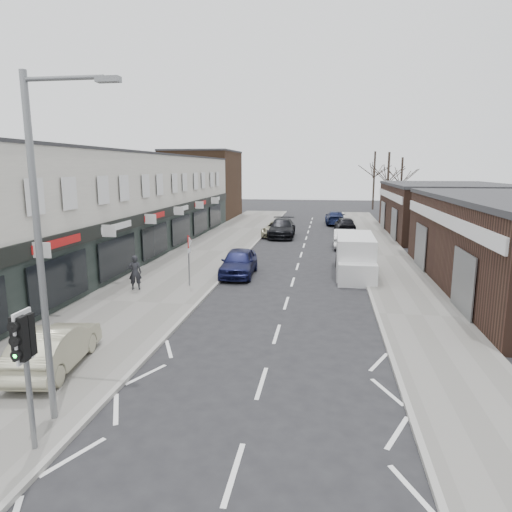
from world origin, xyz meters
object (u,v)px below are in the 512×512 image
at_px(street_lamp, 45,234).
at_px(pedestrian, 135,272).
at_px(parked_car_left_c, 277,229).
at_px(warning_sign, 189,246).
at_px(sedan_on_pavement, 55,347).
at_px(parked_car_right_a, 344,238).
at_px(parked_car_right_c, 335,218).
at_px(traffic_light, 24,348).
at_px(parked_car_left_a, 239,262).
at_px(white_van, 355,256).
at_px(parked_car_right_b, 345,224).
at_px(parked_car_left_b, 282,228).

bearing_deg(street_lamp, pedestrian, 104.91).
bearing_deg(parked_car_left_c, warning_sign, -93.59).
height_order(warning_sign, sedan_on_pavement, warning_sign).
distance_m(parked_car_right_a, parked_car_right_c, 14.78).
distance_m(traffic_light, parked_car_left_a, 17.21).
distance_m(street_lamp, warning_sign, 13.04).
relative_size(street_lamp, parked_car_right_c, 1.58).
bearing_deg(pedestrian, white_van, -173.58).
bearing_deg(parked_car_left_c, street_lamp, -89.37).
bearing_deg(street_lamp, white_van, 65.11).
distance_m(traffic_light, parked_car_right_b, 37.32).
bearing_deg(white_van, pedestrian, -152.86).
xyz_separation_m(parked_car_right_a, parked_car_right_c, (-0.43, 14.78, 0.01)).
bearing_deg(white_van, parked_car_right_b, 90.43).
xyz_separation_m(street_lamp, white_van, (7.93, 17.08, -3.54)).
distance_m(parked_car_left_b, parked_car_right_a, 7.05).
xyz_separation_m(pedestrian, parked_car_right_c, (10.28, 29.55, -0.25)).
height_order(white_van, parked_car_left_b, white_van).
bearing_deg(parked_car_left_b, traffic_light, -95.25).
bearing_deg(parked_car_right_c, parked_car_left_c, 59.12).
relative_size(sedan_on_pavement, pedestrian, 2.35).
xyz_separation_m(white_van, parked_car_right_c, (-0.74, 24.09, -0.34)).
xyz_separation_m(pedestrian, parked_car_left_b, (5.42, 19.43, -0.17)).
relative_size(warning_sign, parked_car_left_c, 0.55).
bearing_deg(white_van, parked_car_left_b, 112.60).
relative_size(sedan_on_pavement, parked_car_left_a, 0.90).
bearing_deg(traffic_light, warning_sign, 93.10).
bearing_deg(parked_car_right_b, traffic_light, 73.02).
distance_m(white_van, parked_car_left_a, 6.71).
distance_m(parked_car_left_a, parked_car_right_a, 12.25).
height_order(pedestrian, parked_car_left_a, pedestrian).
distance_m(parked_car_right_b, parked_car_right_c, 6.00).
bearing_deg(traffic_light, white_van, 66.91).
bearing_deg(parked_car_left_b, street_lamp, -95.63).
bearing_deg(parked_car_right_b, parked_car_left_c, 26.28).
bearing_deg(pedestrian, parked_car_right_a, -145.92).
distance_m(sedan_on_pavement, pedestrian, 9.11).
bearing_deg(parked_car_left_c, parked_car_left_a, -87.94).
distance_m(parked_car_left_a, parked_car_right_c, 25.96).
bearing_deg(parked_car_left_b, parked_car_right_b, 34.90).
height_order(warning_sign, parked_car_left_a, warning_sign).
bearing_deg(sedan_on_pavement, parked_car_right_b, -114.51).
bearing_deg(warning_sign, parked_car_left_b, 80.79).
bearing_deg(traffic_light, parked_car_right_c, 80.55).
distance_m(traffic_light, warning_sign, 14.04).
relative_size(pedestrian, parked_car_right_a, 0.39).
xyz_separation_m(warning_sign, white_van, (8.56, 4.28, -1.12)).
relative_size(traffic_light, parked_car_left_a, 0.68).
relative_size(traffic_light, street_lamp, 0.39).
bearing_deg(parked_car_left_b, parked_car_left_a, -95.09).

